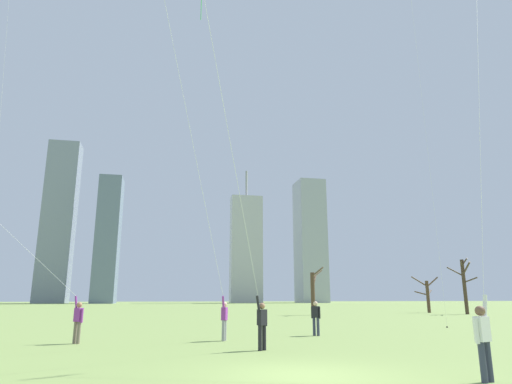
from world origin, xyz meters
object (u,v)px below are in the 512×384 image
object	(u,v)px
kite_flyer_foreground_right_white	(208,231)
bare_tree_rightmost	(427,294)
kite_flyer_midfield_center_blue	(480,166)
bystander_watching_nearby	(316,316)
kite_flyer_far_back_green	(249,248)
bare_tree_far_right_edge	(464,284)
bare_tree_center	(313,291)
kite_flyer_midfield_left_purple	(51,292)

from	to	relation	value
kite_flyer_foreground_right_white	bare_tree_rightmost	world-z (taller)	kite_flyer_foreground_right_white
kite_flyer_midfield_center_blue	bare_tree_rightmost	world-z (taller)	kite_flyer_midfield_center_blue
bystander_watching_nearby	kite_flyer_far_back_green	bearing A→B (deg)	-125.09
bare_tree_rightmost	bare_tree_far_right_edge	size ratio (longest dim) A/B	0.72
bare_tree_rightmost	kite_flyer_foreground_right_white	bearing A→B (deg)	-133.30
bystander_watching_nearby	bare_tree_rightmost	distance (m)	37.66
kite_flyer_foreground_right_white	bare_tree_rightmost	xyz separation A→B (m)	(29.91, 31.74, -2.27)
kite_flyer_foreground_right_white	bare_tree_center	bearing A→B (deg)	63.20
kite_flyer_far_back_green	bare_tree_center	bearing A→B (deg)	67.60
bystander_watching_nearby	bare_tree_rightmost	bearing A→B (deg)	49.86
bare_tree_far_right_edge	kite_flyer_foreground_right_white	bearing A→B (deg)	-139.81
bare_tree_rightmost	bare_tree_center	distance (m)	16.69
kite_flyer_foreground_right_white	kite_flyer_far_back_green	bearing A→B (deg)	-72.56
kite_flyer_midfield_center_blue	bystander_watching_nearby	world-z (taller)	kite_flyer_midfield_center_blue
kite_flyer_foreground_right_white	kite_flyer_midfield_center_blue	xyz separation A→B (m)	(7.15, -7.60, 1.02)
bare_tree_rightmost	kite_flyer_far_back_green	bearing A→B (deg)	-129.26
kite_flyer_midfield_left_purple	bare_tree_far_right_edge	world-z (taller)	kite_flyer_midfield_left_purple
bystander_watching_nearby	bare_tree_center	size ratio (longest dim) A/B	0.33
kite_flyer_foreground_right_white	kite_flyer_midfield_left_purple	bearing A→B (deg)	164.24
kite_flyer_midfield_center_blue	bare_tree_far_right_edge	xyz separation A→B (m)	(24.03, 33.94, -2.21)
bystander_watching_nearby	bare_tree_far_right_edge	world-z (taller)	bare_tree_far_right_edge
kite_flyer_foreground_right_white	kite_flyer_far_back_green	xyz separation A→B (m)	(1.10, -3.50, -1.08)
bare_tree_rightmost	bare_tree_far_right_edge	distance (m)	5.66
bystander_watching_nearby	bare_tree_far_right_edge	size ratio (longest dim) A/B	0.26
kite_flyer_far_back_green	bare_tree_rightmost	distance (m)	45.53
kite_flyer_midfield_left_purple	bystander_watching_nearby	world-z (taller)	kite_flyer_midfield_left_purple
bare_tree_rightmost	kite_flyer_midfield_left_purple	bearing A→B (deg)	-140.34
bare_tree_rightmost	bare_tree_far_right_edge	bearing A→B (deg)	-76.69
kite_flyer_foreground_right_white	bare_tree_far_right_edge	bearing A→B (deg)	40.19
kite_flyer_midfield_left_purple	bare_tree_center	xyz separation A→B (m)	(20.06, 25.56, 0.41)
kite_flyer_far_back_green	bare_tree_far_right_edge	xyz separation A→B (m)	(30.09, 29.84, -0.12)
kite_flyer_midfield_left_purple	kite_flyer_midfield_center_blue	bearing A→B (deg)	-34.94
kite_flyer_midfield_center_blue	bystander_watching_nearby	size ratio (longest dim) A/B	12.48
kite_flyer_foreground_right_white	bare_tree_far_right_edge	size ratio (longest dim) A/B	2.93
kite_flyer_far_back_green	bare_tree_far_right_edge	distance (m)	42.37
bare_tree_center	kite_flyer_foreground_right_white	bearing A→B (deg)	-116.80
bare_tree_rightmost	bare_tree_center	world-z (taller)	bare_tree_center
kite_flyer_midfield_left_purple	bare_tree_rightmost	size ratio (longest dim) A/B	2.77
kite_flyer_foreground_right_white	kite_flyer_midfield_left_purple	distance (m)	6.95
kite_flyer_far_back_green	bare_tree_center	size ratio (longest dim) A/B	2.58
kite_flyer_foreground_right_white	kite_flyer_midfield_center_blue	bearing A→B (deg)	-46.73
bare_tree_rightmost	bare_tree_center	size ratio (longest dim) A/B	0.90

